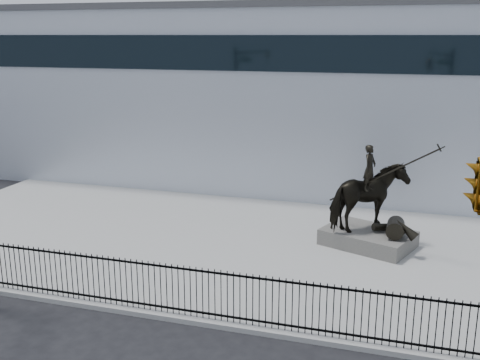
# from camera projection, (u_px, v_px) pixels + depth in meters

# --- Properties ---
(ground) EXTENTS (120.00, 120.00, 0.00)m
(ground) POSITION_uv_depth(u_px,v_px,m) (200.00, 348.00, 14.43)
(ground) COLOR black
(ground) RESTS_ON ground
(plaza) EXTENTS (30.00, 12.00, 0.15)m
(plaza) POSITION_uv_depth(u_px,v_px,m) (267.00, 249.00, 20.89)
(plaza) COLOR #9B9B98
(plaza) RESTS_ON ground
(building) EXTENTS (44.00, 14.00, 9.00)m
(building) POSITION_uv_depth(u_px,v_px,m) (324.00, 95.00, 31.82)
(building) COLOR silver
(building) RESTS_ON ground
(picket_fence) EXTENTS (22.10, 0.10, 1.50)m
(picket_fence) POSITION_uv_depth(u_px,v_px,m) (216.00, 295.00, 15.36)
(picket_fence) COLOR black
(picket_fence) RESTS_ON plaza
(statue_plinth) EXTENTS (3.69, 3.12, 0.59)m
(statue_plinth) POSITION_uv_depth(u_px,v_px,m) (368.00, 238.00, 20.96)
(statue_plinth) COLOR #53504C
(statue_plinth) RESTS_ON plaza
(equestrian_statue) EXTENTS (3.77, 3.07, 3.40)m
(equestrian_statue) POSITION_uv_depth(u_px,v_px,m) (372.00, 199.00, 20.54)
(equestrian_statue) COLOR black
(equestrian_statue) RESTS_ON statue_plinth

